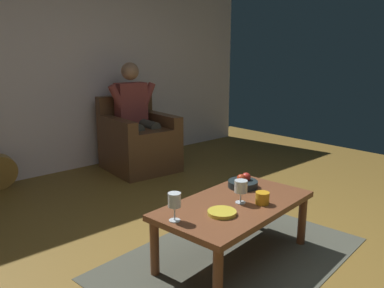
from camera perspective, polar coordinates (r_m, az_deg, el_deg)
ground_plane at (r=2.75m, az=10.93°, el=-17.79°), size 7.25×7.25×0.00m
wall_back at (r=4.83m, az=-19.21°, el=11.70°), size 5.83×0.06×2.67m
rug at (r=2.87m, az=6.06°, el=-16.14°), size 1.93×1.40×0.01m
armchair at (r=4.80m, az=-7.88°, el=0.17°), size 0.80×0.88×0.88m
person_seated at (r=4.75m, az=-8.22°, el=4.64°), size 0.64×0.57×1.29m
coffee_table at (r=2.71m, az=6.24°, el=-9.55°), size 1.18×0.73×0.42m
wine_glass_near at (r=2.65m, az=7.17°, el=-6.37°), size 0.09×0.09×0.16m
wine_glass_far at (r=2.36m, az=-2.59°, el=-8.44°), size 0.08×0.08×0.18m
fruit_bowl at (r=2.97m, az=7.49°, el=-5.64°), size 0.22×0.22×0.11m
decorative_dish at (r=2.49m, az=4.42°, el=-9.98°), size 0.18×0.18×0.02m
candle_jar at (r=2.68m, az=10.27°, el=-7.80°), size 0.09×0.09×0.08m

